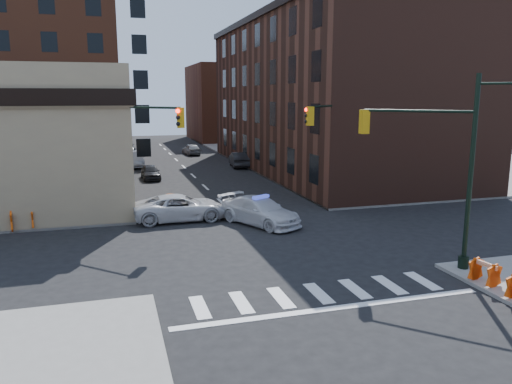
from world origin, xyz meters
TOP-DOWN VIEW (x-y plane):
  - ground at (0.00, 0.00)m, footprint 140.00×140.00m
  - sidewalk_ne at (23.00, 32.75)m, footprint 34.00×54.50m
  - commercial_row_ne at (13.00, 22.50)m, footprint 14.00×34.00m
  - filler_nw at (-16.00, 62.00)m, footprint 20.00×18.00m
  - filler_ne at (14.00, 58.00)m, footprint 16.00×16.00m
  - signal_pole_se at (6.04, -5.52)m, footprint 5.40×5.27m
  - signal_pole_nw at (-5.85, 5.34)m, footprint 3.58×3.67m
  - signal_pole_ne at (5.84, 5.35)m, footprint 3.67×3.58m
  - tree_ne_near at (7.50, 26.00)m, footprint 3.00×3.00m
  - tree_ne_far at (7.50, 34.00)m, footprint 3.00×3.00m
  - police_car at (0.84, 3.60)m, footprint 4.44×5.69m
  - pickup at (-3.38, 5.80)m, footprint 5.55×2.60m
  - parked_car_wnear at (-3.91, 21.12)m, footprint 1.61×3.81m
  - parked_car_wfar at (-5.04, 29.31)m, footprint 2.15×5.07m
  - parked_car_wdeep at (-5.28, 43.40)m, footprint 2.45×5.32m
  - parked_car_enear at (5.50, 26.43)m, footprint 2.09×4.80m
  - parked_car_efar at (2.50, 38.56)m, footprint 2.03×4.18m
  - pedestrian_a at (-9.26, 8.21)m, footprint 0.70×0.62m
  - pedestrian_b at (-10.45, 7.76)m, footprint 0.92×0.79m
  - pedestrian_c at (-13.00, 7.53)m, footprint 1.04×1.17m
  - barrel_road at (1.83, 6.00)m, footprint 0.63×0.63m
  - barrel_bank at (-3.69, 8.31)m, footprint 0.75×0.75m
  - barricade_se_a at (6.40, -8.00)m, footprint 0.73×1.21m
  - barricade_nw_a at (-9.21, 6.99)m, footprint 1.48×0.98m
  - barricade_nw_b at (-12.00, 5.70)m, footprint 1.44×0.85m

SIDE VIEW (x-z plane):
  - ground at x=0.00m, z-range 0.00..0.00m
  - sidewalk_ne at x=23.00m, z-range 0.00..0.15m
  - barrel_road at x=1.83m, z-range 0.00..0.99m
  - barrel_bank at x=-3.69m, z-range 0.00..1.10m
  - barricade_se_a at x=6.40m, z-range 0.15..1.01m
  - parked_car_wnear at x=-3.91m, z-range 0.00..1.28m
  - barricade_nw_a at x=-9.21m, z-range 0.15..1.17m
  - barricade_nw_b at x=-12.00m, z-range 0.15..1.18m
  - parked_car_efar at x=2.50m, z-range 0.00..1.37m
  - parked_car_wdeep at x=-5.28m, z-range 0.00..1.51m
  - parked_car_enear at x=5.50m, z-range 0.00..1.53m
  - pickup at x=-3.38m, z-range 0.00..1.54m
  - police_car at x=0.84m, z-range 0.00..1.54m
  - parked_car_wfar at x=-5.04m, z-range 0.00..1.63m
  - pedestrian_a at x=-9.26m, z-range 0.15..1.75m
  - pedestrian_b at x=-10.45m, z-range 0.15..1.78m
  - pedestrian_c at x=-13.00m, z-range 0.15..2.06m
  - tree_ne_near at x=7.50m, z-range 1.06..5.91m
  - tree_ne_far at x=7.50m, z-range 1.06..5.91m
  - signal_pole_nw at x=-5.85m, z-range 0.34..8.34m
  - signal_pole_ne at x=5.84m, z-range 0.34..8.34m
  - signal_pole_se at x=6.04m, z-range 0.61..8.61m
  - filler_ne at x=14.00m, z-range 0.00..12.00m
  - commercial_row_ne at x=13.00m, z-range 0.00..14.00m
  - filler_nw at x=-16.00m, z-range 0.00..16.00m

